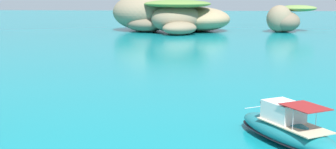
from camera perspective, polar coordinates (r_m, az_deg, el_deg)
islet_large at (r=93.01m, az=-0.10°, el=7.63°), size 27.97×23.75×7.81m
islet_small at (r=94.75m, az=14.73°, el=6.96°), size 11.00×10.15×5.50m
motorboat_teal at (r=24.07m, az=15.04°, el=-6.86°), size 5.47×7.32×2.26m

